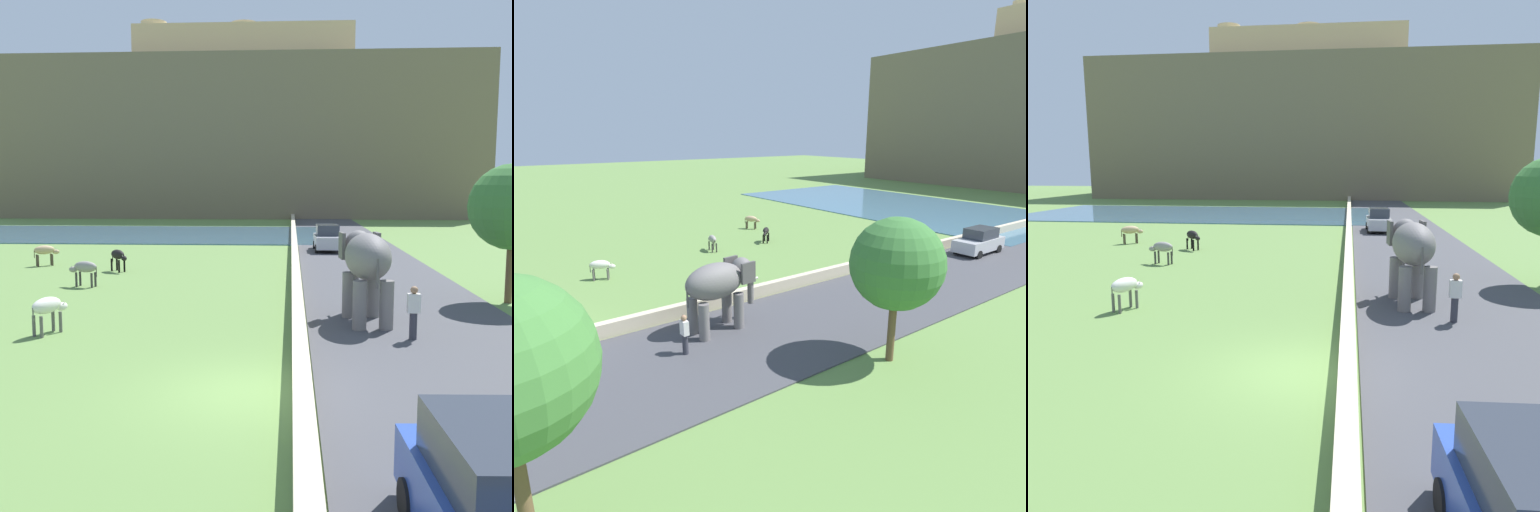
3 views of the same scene
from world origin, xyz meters
The scene contains 14 objects.
ground_plane centered at (0.00, 0.00, 0.00)m, with size 220.00×220.00×0.00m, color #608442.
road_surface centered at (5.00, 20.00, 0.03)m, with size 7.00×120.00×0.06m, color #424247.
barrier_wall centered at (1.20, 18.00, 0.33)m, with size 0.40×110.00×0.66m, color beige.
lake centered at (-14.00, 39.76, 0.04)m, with size 36.00×18.00×0.08m, color #426B84.
hill_distant centered at (-6.00, 76.33, 10.41)m, with size 64.00×28.00×20.81m, color #75664C.
fort_on_hill centered at (-6.17, 76.33, 23.88)m, with size 31.31×8.00×7.19m.
elephant centered at (3.40, 6.66, 2.04)m, with size 1.66×3.53×2.99m.
person_beside_elephant centered at (4.53, 4.47, 0.87)m, with size 0.36×0.22×1.63m.
car_blue centered at (3.42, -6.10, 0.90)m, with size 1.94×4.07×1.80m.
car_silver centered at (3.42, 27.22, 0.90)m, with size 1.83×4.02×1.80m.
cow_black centered at (-8.00, 17.39, 0.84)m, with size 1.23×1.21×1.15m.
cow_white centered at (-6.42, 4.66, 0.84)m, with size 0.85×1.41×1.15m.
cow_grey centered at (-8.19, 12.86, 0.84)m, with size 1.42×0.67×1.15m.
cow_tan centered at (-12.68, 19.28, 0.84)m, with size 1.32×1.08×1.15m.
Camera 1 is at (0.94, -12.55, 4.59)m, focal length 41.42 mm.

